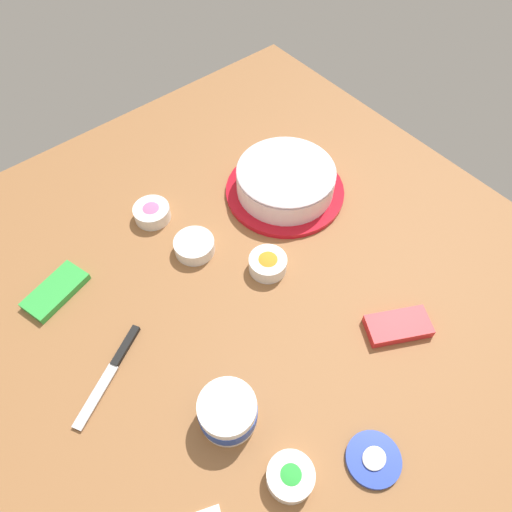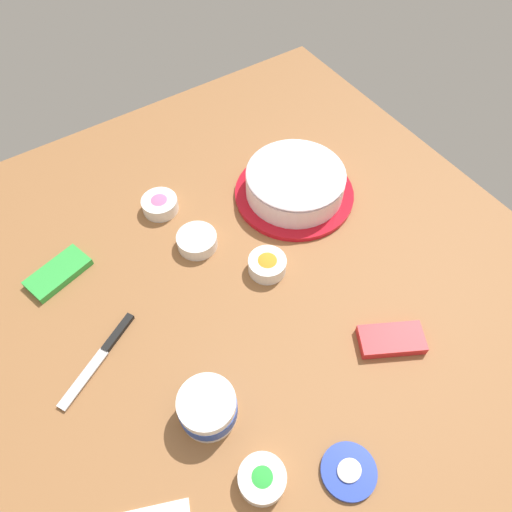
{
  "view_description": "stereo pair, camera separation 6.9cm",
  "coord_description": "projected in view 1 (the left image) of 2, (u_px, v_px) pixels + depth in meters",
  "views": [
    {
      "loc": [
        0.3,
        0.43,
        0.95
      ],
      "look_at": [
        -0.11,
        -0.07,
        0.04
      ],
      "focal_mm": 33.23,
      "sensor_mm": 36.0,
      "label": 1
    },
    {
      "loc": [
        0.24,
        0.47,
        0.95
      ],
      "look_at": [
        -0.11,
        -0.07,
        0.04
      ],
      "focal_mm": 33.23,
      "sensor_mm": 36.0,
      "label": 2
    }
  ],
  "objects": [
    {
      "name": "spreading_knife",
      "position": [
        114.0,
        366.0,
        0.99
      ],
      "size": [
        0.22,
        0.13,
        0.01
      ],
      "color": "silver",
      "rests_on": "ground_plane"
    },
    {
      "name": "ground_plane",
      "position": [
        238.0,
        310.0,
        1.08
      ],
      "size": [
        1.54,
        1.54,
        0.0
      ],
      "primitive_type": "plane",
      "color": "#936038"
    },
    {
      "name": "sprinkle_bowl_pink",
      "position": [
        153.0,
        211.0,
        1.22
      ],
      "size": [
        0.09,
        0.09,
        0.04
      ],
      "color": "white",
      "rests_on": "ground_plane"
    },
    {
      "name": "sprinkle_bowl_green",
      "position": [
        290.0,
        476.0,
        0.86
      ],
      "size": [
        0.09,
        0.09,
        0.04
      ],
      "color": "white",
      "rests_on": "ground_plane"
    },
    {
      "name": "sprinkle_bowl_blue",
      "position": [
        194.0,
        246.0,
        1.16
      ],
      "size": [
        0.1,
        0.1,
        0.04
      ],
      "color": "white",
      "rests_on": "ground_plane"
    },
    {
      "name": "sprinkle_bowl_orange",
      "position": [
        268.0,
        263.0,
        1.12
      ],
      "size": [
        0.09,
        0.09,
        0.04
      ],
      "color": "white",
      "rests_on": "ground_plane"
    },
    {
      "name": "frosting_tub",
      "position": [
        228.0,
        412.0,
        0.9
      ],
      "size": [
        0.12,
        0.12,
        0.08
      ],
      "color": "white",
      "rests_on": "ground_plane"
    },
    {
      "name": "frosting_tub_lid",
      "position": [
        373.0,
        459.0,
        0.89
      ],
      "size": [
        0.1,
        0.1,
        0.02
      ],
      "color": "#233DAD",
      "rests_on": "ground_plane"
    },
    {
      "name": "frosted_cake",
      "position": [
        285.0,
        181.0,
        1.25
      ],
      "size": [
        0.32,
        0.32,
        0.1
      ],
      "color": "red",
      "rests_on": "ground_plane"
    },
    {
      "name": "candy_box_lower",
      "position": [
        56.0,
        291.0,
        1.09
      ],
      "size": [
        0.16,
        0.11,
        0.02
      ],
      "primitive_type": "cube",
      "rotation": [
        0.0,
        0.0,
        0.29
      ],
      "color": "green",
      "rests_on": "ground_plane"
    },
    {
      "name": "candy_box_upper",
      "position": [
        398.0,
        326.0,
        1.04
      ],
      "size": [
        0.16,
        0.13,
        0.02
      ],
      "primitive_type": "cube",
      "rotation": [
        0.0,
        0.0,
        -0.49
      ],
      "color": "red",
      "rests_on": "ground_plane"
    }
  ]
}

